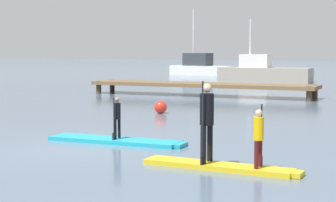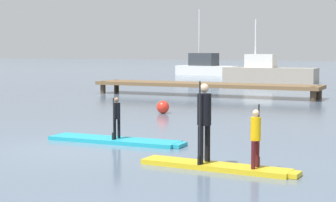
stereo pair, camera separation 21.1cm
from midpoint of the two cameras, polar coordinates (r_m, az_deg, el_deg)
ground_plane at (r=13.67m, az=-8.03°, el=-4.76°), size 240.00×240.00×0.00m
paddleboard_near at (r=14.41m, az=-4.83°, el=-4.01°), size 3.69×0.86×0.10m
paddler_child_solo at (r=14.30m, az=-4.83°, el=-1.50°), size 0.19×0.38×1.06m
paddleboard_far at (r=11.22m, az=5.63°, el=-6.65°), size 3.25×0.71×0.10m
paddler_adult at (r=11.17m, az=4.22°, el=-1.69°), size 0.29×0.50×1.64m
paddler_child_front at (r=10.85m, az=9.45°, el=-3.44°), size 0.21×0.40×1.21m
fishing_boat_green_midground at (r=53.56m, az=4.01°, el=3.46°), size 6.51×3.06×6.25m
motor_boat_small_navy at (r=42.33m, az=10.29°, el=2.87°), size 6.92×2.12×4.67m
floating_dock at (r=29.00m, az=3.93°, el=1.64°), size 11.94×2.06×0.67m
mooring_buoy_near at (r=20.91m, az=-0.23°, el=-0.62°), size 0.48×0.48×0.48m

